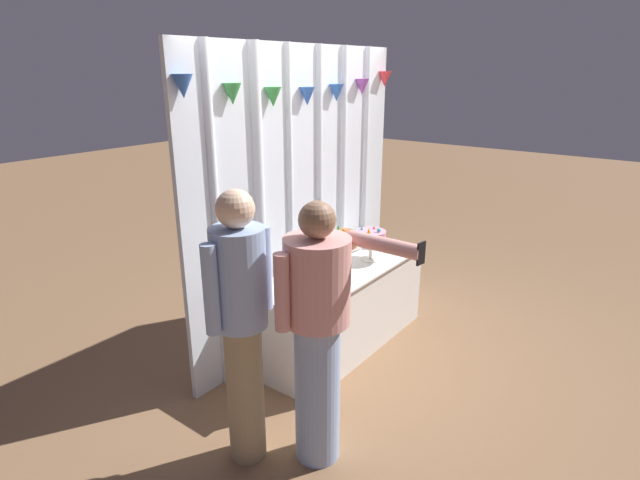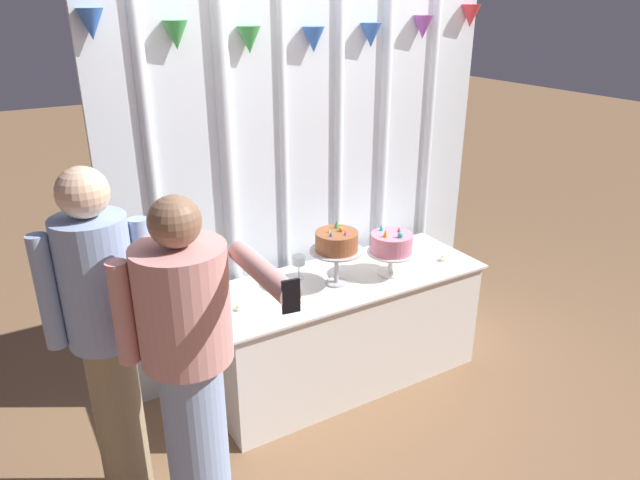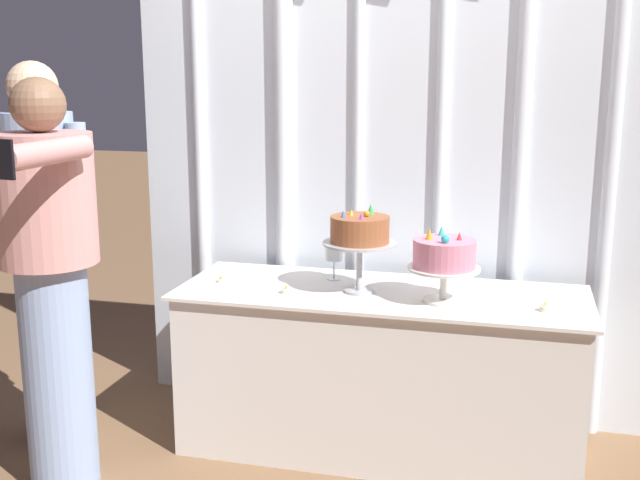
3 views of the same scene
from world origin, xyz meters
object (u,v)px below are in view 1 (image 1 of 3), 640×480
Objects in this scene: wine_glass at (312,259)px; tealight_far_left at (291,297)px; cake_display_nearleft at (342,241)px; guest_man_dark_suit at (318,328)px; cake_table at (343,306)px; cake_display_nearright at (371,239)px; tealight_near_right at (396,247)px; guest_man_pink_jacket at (241,319)px; tealight_near_left at (329,285)px.

tealight_far_left is at bearing -159.68° from wine_glass.
guest_man_dark_suit reaches higher than cake_display_nearleft.
cake_table is at bearing 2.84° from tealight_far_left.
cake_display_nearleft is at bearing -156.98° from cake_table.
guest_man_dark_suit reaches higher than cake_table.
tealight_near_right is at bearing -3.80° from cake_display_nearright.
guest_man_dark_suit reaches higher than wine_glass.
guest_man_pink_jacket is (-2.13, -0.16, 0.21)m from tealight_near_right.
tealight_far_left is (-1.00, 0.06, -0.18)m from cake_display_nearright.
cake_table is 0.56m from wine_glass.
tealight_near_right reaches higher than tealight_near_left.
cake_display_nearright is 2.10× the size of wine_glass.
cake_display_nearright is 0.57m from wine_glass.
tealight_near_right is (0.41, -0.03, -0.18)m from cake_display_nearright.
cake_table is 0.56m from tealight_near_left.
wine_glass is 0.97m from tealight_near_right.
cake_display_nearright is 6.61× the size of tealight_near_right.
tealight_near_right is (1.07, 0.01, 0.00)m from tealight_near_left.
tealight_near_left is at bearing -161.38° from cake_table.
guest_man_pink_jacket is at bearing -173.71° from cake_display_nearright.
tealight_near_right is at bearing -5.98° from cake_display_nearleft.
tealight_near_left is at bearing 32.14° from guest_man_dark_suit.
guest_man_pink_jacket is at bearing -160.66° from wine_glass.
cake_display_nearright is at bearing 6.29° from guest_man_pink_jacket.
cake_table is 11.95× the size of wine_glass.
cake_table is 1.07× the size of guest_man_dark_suit.
cake_table is at bearing 18.62° from tealight_near_left.
wine_glass is 1.28m from guest_man_pink_jacket.
guest_man_pink_jacket is at bearing -171.94° from tealight_near_left.
tealight_near_left is 1.07m from tealight_near_right.
tealight_far_left is at bearing 176.64° from tealight_near_right.
guest_man_dark_suit is (-0.80, -0.51, 0.15)m from tealight_near_left.
cake_table is 1.45m from guest_man_dark_suit.
wine_glass is 1.23m from guest_man_dark_suit.
cake_display_nearright reaches higher than tealight_near_left.
guest_man_pink_jacket is (-1.21, -0.42, 0.10)m from wine_glass.
cake_display_nearright is 8.47× the size of tealight_far_left.
guest_man_pink_jacket is 1.04× the size of guest_man_dark_suit.
wine_glass is at bearing 149.82° from cake_table.
cake_table is at bearing 161.49° from cake_display_nearright.
cake_display_nearright is (0.27, -0.09, 0.56)m from cake_table.
cake_display_nearleft is 0.22× the size of guest_man_pink_jacket.
cake_table is 0.82m from tealight_far_left.
cake_display_nearright reaches higher than tealight_near_right.
tealight_near_right is 0.03× the size of guest_man_dark_suit.
tealight_near_right is 1.95m from guest_man_dark_suit.
cake_display_nearleft is 0.37m from cake_display_nearright.
tealight_far_left is 0.80× the size of tealight_near_left.
cake_display_nearright is 1.02m from tealight_far_left.
tealight_near_right reaches higher than cake_table.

